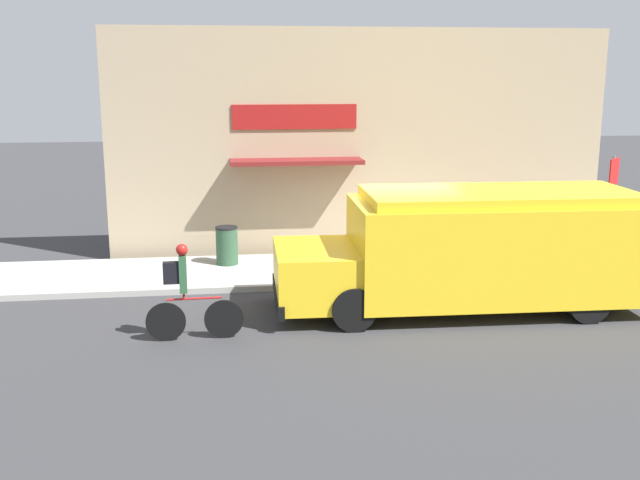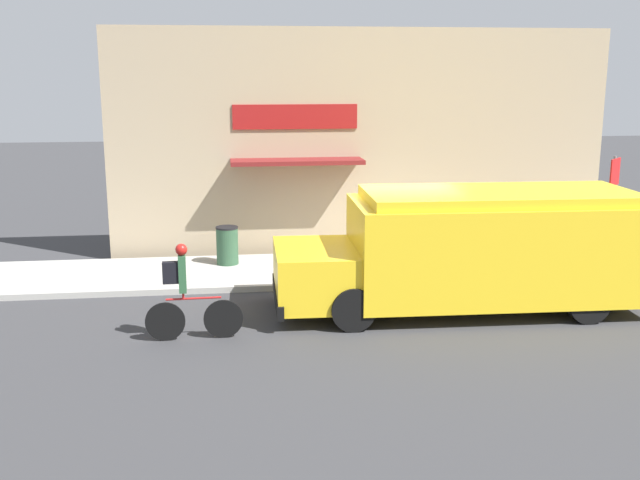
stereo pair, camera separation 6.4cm
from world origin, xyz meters
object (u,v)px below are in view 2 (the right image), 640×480
Objects in this scene: cyclist at (186,295)px; stop_sign_post at (613,193)px; school_bus at (476,248)px; trash_bin at (227,245)px.

cyclist is 0.67× the size of stop_sign_post.
school_bus is 2.81× the size of stop_sign_post.
stop_sign_post is 2.86× the size of trash_bin.
school_bus reaches higher than cyclist.
school_bus is at bearing 9.36° from cyclist.
trash_bin is (0.69, 4.54, -0.23)m from cyclist.
trash_bin is at bearing 144.21° from school_bus.
stop_sign_post is at bearing 18.65° from cyclist.
trash_bin is (-8.53, 1.15, -1.22)m from stop_sign_post.
cyclist reaches higher than trash_bin.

